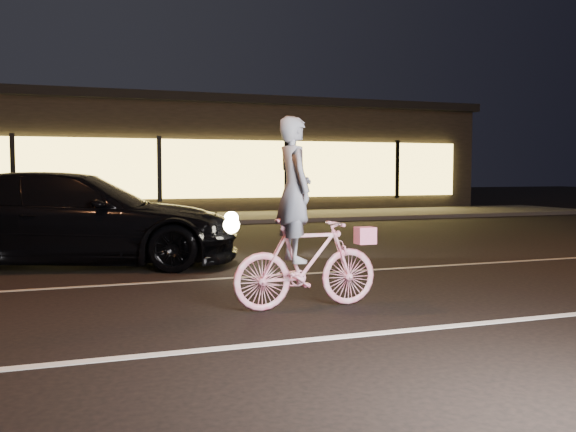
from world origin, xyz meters
name	(u,v)px	position (x,y,z in m)	size (l,w,h in m)	color
ground	(353,300)	(0.00, 0.00, 0.00)	(90.00, 90.00, 0.00)	black
lane_stripe_near	(421,329)	(0.00, -1.50, 0.00)	(60.00, 0.12, 0.01)	silver
lane_stripe_far	(294,274)	(0.00, 2.00, 0.00)	(60.00, 0.10, 0.01)	gray
sidewalk	(169,219)	(0.00, 13.00, 0.06)	(30.00, 4.00, 0.12)	#383533
storefront	(143,155)	(0.00, 18.97, 2.15)	(25.40, 8.42, 4.20)	black
cyclist	(303,241)	(-0.72, -0.23, 0.75)	(1.68, 0.58, 2.12)	#F72F69
sedan	(76,219)	(-2.98, 4.08, 0.76)	(5.58, 3.39, 1.51)	black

